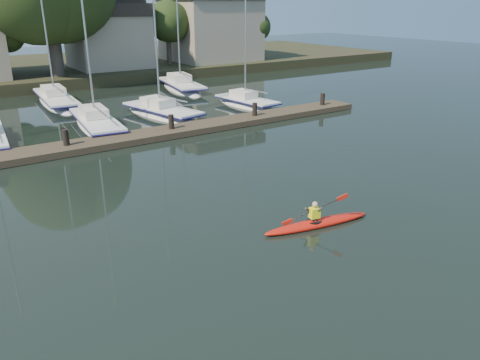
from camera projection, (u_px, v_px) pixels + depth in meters
ground at (283, 244)px, 15.06m from camera, size 160.00×160.00×0.00m
kayak at (317, 222)px, 16.22m from camera, size 4.16×1.28×1.32m
dock at (123, 139)px, 25.80m from camera, size 34.00×2.00×1.80m
sailboat_2 at (97, 130)px, 29.16m from camera, size 2.97×9.03×14.68m
sailboat_3 at (163, 119)px, 32.04m from camera, size 3.68×8.28×12.94m
sailboat_4 at (247, 108)px, 35.14m from camera, size 2.67×6.73×11.14m
sailboat_6 at (57, 106)px, 36.02m from camera, size 2.79×10.29×16.18m
sailboat_7 at (182, 92)px, 41.67m from camera, size 3.78×9.16×14.34m
shore at (37, 46)px, 45.88m from camera, size 90.00×25.25×12.75m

